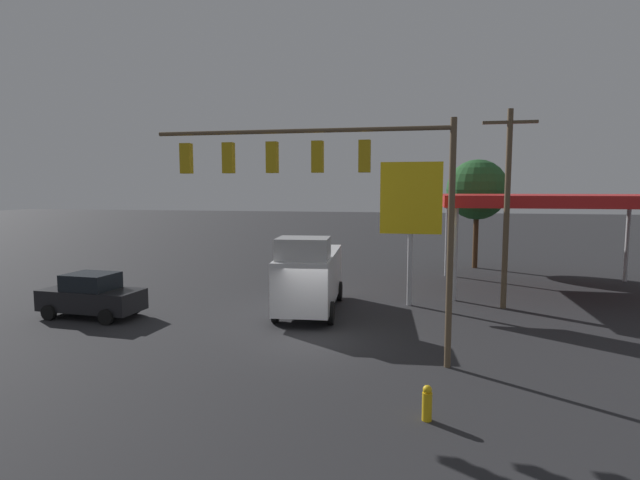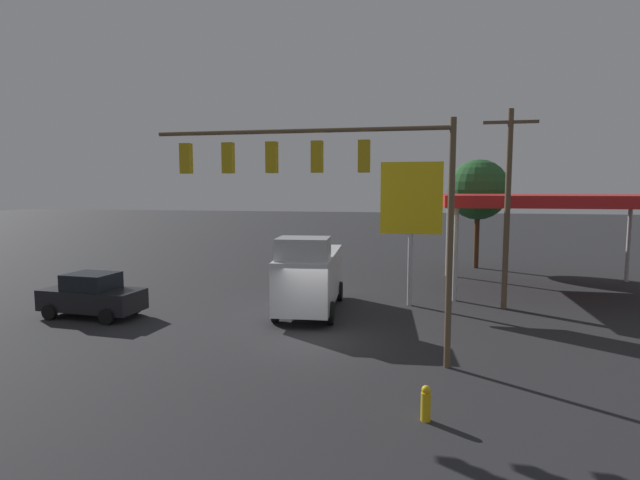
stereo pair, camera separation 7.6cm
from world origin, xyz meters
name	(u,v)px [view 2 (the right image)]	position (x,y,z in m)	size (l,w,h in m)	color
ground_plane	(309,340)	(0.00, 0.00, 0.00)	(200.00, 200.00, 0.00)	#262628
traffic_signal_assembly	(322,176)	(-0.83, 1.82, 5.99)	(9.69, 0.43, 7.71)	brown
utility_pole	(508,204)	(-7.84, -6.66, 4.87)	(2.40, 0.26, 9.17)	brown
gas_station_canopy	(552,201)	(-10.91, -11.53, 4.90)	(11.67, 8.53, 5.25)	red
price_sign	(411,203)	(-3.50, -6.39, 4.90)	(2.88, 0.27, 6.82)	#B7B7BC
sedan_waiting	(92,295)	(10.01, -1.43, 0.95)	(4.51, 2.30, 1.93)	black
delivery_truck	(310,275)	(0.92, -4.24, 1.69)	(2.97, 6.96, 3.58)	silver
street_tree	(478,190)	(-7.81, -18.84, 5.48)	(4.19, 4.19, 7.60)	#4C331E
fire_hydrant	(426,403)	(-4.17, 5.67, 0.44)	(0.24, 0.24, 0.88)	gold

